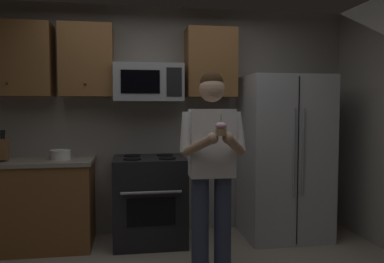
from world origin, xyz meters
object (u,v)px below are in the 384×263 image
(person, at_px, (212,161))
(refrigerator, at_px, (284,157))
(bowl_large_white, at_px, (60,154))
(oven_range, at_px, (150,200))
(microwave, at_px, (148,83))
(cupcake, at_px, (221,129))

(person, bearing_deg, refrigerator, 40.28)
(refrigerator, bearing_deg, bowl_large_white, 179.09)
(oven_range, bearing_deg, bowl_large_white, -179.95)
(oven_range, distance_m, microwave, 1.26)
(oven_range, relative_size, refrigerator, 0.52)
(microwave, xyz_separation_m, cupcake, (0.49, -1.34, -0.43))
(refrigerator, height_order, cupcake, refrigerator)
(person, bearing_deg, cupcake, -90.00)
(person, bearing_deg, bowl_large_white, 147.59)
(microwave, relative_size, person, 0.42)
(oven_range, distance_m, refrigerator, 1.56)
(bowl_large_white, relative_size, person, 0.12)
(refrigerator, distance_m, bowl_large_white, 2.41)
(oven_range, xyz_separation_m, microwave, (0.00, 0.12, 1.26))
(refrigerator, height_order, bowl_large_white, refrigerator)
(person, relative_size, cupcake, 10.13)
(cupcake, bearing_deg, person, 90.00)
(microwave, xyz_separation_m, bowl_large_white, (-0.91, -0.12, -0.75))
(microwave, height_order, refrigerator, microwave)
(oven_range, relative_size, microwave, 1.26)
(bowl_large_white, bearing_deg, oven_range, 0.05)
(refrigerator, relative_size, bowl_large_white, 8.47)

